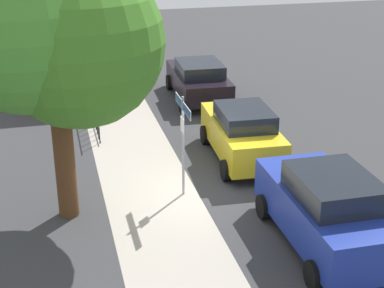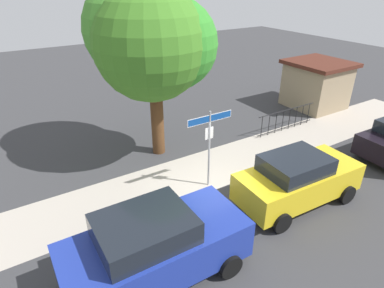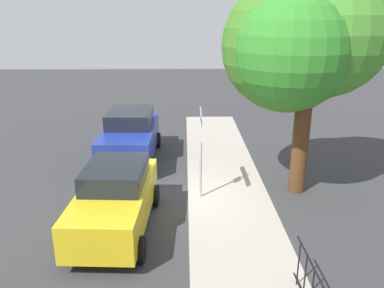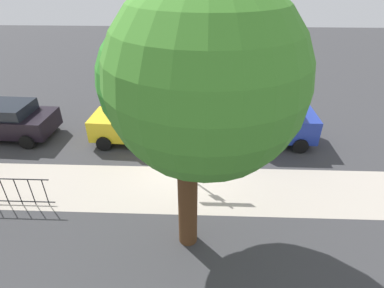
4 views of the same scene
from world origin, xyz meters
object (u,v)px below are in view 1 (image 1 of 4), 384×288
at_px(car_yellow, 242,133).
at_px(street_sign, 183,124).
at_px(shade_tree, 60,39).
at_px(car_blue, 327,209).
at_px(utility_shed, 48,68).
at_px(car_black, 198,79).

bearing_deg(car_yellow, street_sign, 131.67).
distance_m(shade_tree, car_blue, 7.34).
relative_size(car_blue, car_yellow, 1.06).
height_order(car_yellow, utility_shed, utility_shed).
distance_m(shade_tree, utility_shed, 10.85).
bearing_deg(utility_shed, car_blue, -155.22).
bearing_deg(car_yellow, utility_shed, 39.25).
height_order(car_blue, car_yellow, car_blue).
bearing_deg(shade_tree, street_sign, -78.66).
height_order(car_yellow, car_black, car_yellow).
xyz_separation_m(car_yellow, car_black, (6.28, -0.23, -0.06)).
xyz_separation_m(street_sign, car_black, (8.17, -2.58, -1.25)).
relative_size(shade_tree, car_blue, 1.53).
bearing_deg(shade_tree, car_yellow, -65.14).
xyz_separation_m(shade_tree, car_yellow, (2.49, -5.38, -3.80)).
relative_size(car_blue, utility_shed, 1.44).
height_order(car_black, utility_shed, utility_shed).
xyz_separation_m(car_black, utility_shed, (1.53, 5.98, 0.48)).
distance_m(car_yellow, utility_shed, 9.71).
relative_size(car_blue, car_black, 0.99).
xyz_separation_m(car_blue, car_yellow, (5.29, 0.30, -0.08)).
xyz_separation_m(shade_tree, car_black, (8.78, -5.61, -3.86)).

